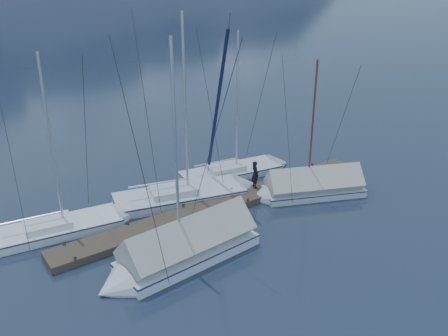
{
  "coord_description": "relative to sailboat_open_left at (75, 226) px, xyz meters",
  "views": [
    {
      "loc": [
        -12.45,
        -15.57,
        11.58
      ],
      "look_at": [
        0.0,
        2.0,
        2.2
      ],
      "focal_mm": 38.0,
      "sensor_mm": 36.0,
      "label": 1
    }
  ],
  "objects": [
    {
      "name": "dock",
      "position": [
        6.98,
        -2.33,
        -0.05
      ],
      "size": [
        18.0,
        1.5,
        0.54
      ],
      "color": "#382D23",
      "rests_on": "ground"
    },
    {
      "name": "sailboat_covered_far",
      "position": [
        2.54,
        -5.22,
        0.34
      ],
      "size": [
        7.39,
        3.09,
        10.18
      ],
      "color": "silver",
      "rests_on": "ground"
    },
    {
      "name": "person",
      "position": [
        9.31,
        -1.93,
        0.94
      ],
      "size": [
        0.47,
        0.62,
        1.52
      ],
      "primitive_type": "imported",
      "rotation": [
        0.0,
        0.0,
        1.36
      ],
      "color": "black",
      "rests_on": "dock"
    },
    {
      "name": "ground",
      "position": [
        6.98,
        -4.33,
        -0.16
      ],
      "size": [
        1000.0,
        1000.0,
        0.0
      ],
      "primitive_type": "plane",
      "color": "#151E30",
      "rests_on": "ground"
    },
    {
      "name": "sailboat_open_left",
      "position": [
        0.0,
        0.0,
        0.0
      ],
      "size": [
        7.1,
        3.15,
        9.11
      ],
      "color": "silver",
      "rests_on": "ground"
    },
    {
      "name": "sailboat_covered_near",
      "position": [
        11.33,
        -3.76,
        0.24
      ],
      "size": [
        6.47,
        4.17,
        8.1
      ],
      "color": "silver",
      "rests_on": "ground"
    },
    {
      "name": "mooring_posts",
      "position": [
        6.48,
        -2.33,
        0.19
      ],
      "size": [
        15.12,
        1.52,
        0.35
      ],
      "color": "#382D23",
      "rests_on": "ground"
    },
    {
      "name": "sailboat_open_right",
      "position": [
        10.44,
        0.53,
        0.0
      ],
      "size": [
        7.13,
        3.22,
        9.14
      ],
      "color": "silver",
      "rests_on": "ground"
    },
    {
      "name": "sailboat_open_mid",
      "position": [
        6.51,
        -0.59,
        0.02
      ],
      "size": [
        8.25,
        4.14,
        10.51
      ],
      "color": "silver",
      "rests_on": "ground"
    }
  ]
}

